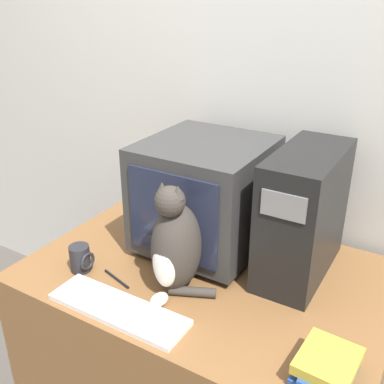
{
  "coord_description": "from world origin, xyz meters",
  "views": [
    {
      "loc": [
        0.67,
        -0.78,
        1.73
      ],
      "look_at": [
        -0.07,
        0.45,
        1.07
      ],
      "focal_mm": 42.0,
      "sensor_mm": 36.0,
      "label": 1
    }
  ],
  "objects_px": {
    "pen": "(117,279)",
    "mug": "(81,259)",
    "crt_monitor": "(205,195)",
    "keyboard": "(118,309)",
    "book_stack": "(327,367)",
    "computer_tower": "(303,214)",
    "cat": "(175,246)"
  },
  "relations": [
    {
      "from": "keyboard",
      "to": "computer_tower",
      "type": "bearing_deg",
      "value": 51.81
    },
    {
      "from": "pen",
      "to": "cat",
      "type": "bearing_deg",
      "value": 18.78
    },
    {
      "from": "crt_monitor",
      "to": "computer_tower",
      "type": "relative_size",
      "value": 1.02
    },
    {
      "from": "pen",
      "to": "mug",
      "type": "xyz_separation_m",
      "value": [
        -0.15,
        -0.02,
        0.05
      ]
    },
    {
      "from": "book_stack",
      "to": "keyboard",
      "type": "bearing_deg",
      "value": -173.44
    },
    {
      "from": "crt_monitor",
      "to": "book_stack",
      "type": "height_order",
      "value": "crt_monitor"
    },
    {
      "from": "pen",
      "to": "mug",
      "type": "height_order",
      "value": "mug"
    },
    {
      "from": "cat",
      "to": "pen",
      "type": "height_order",
      "value": "cat"
    },
    {
      "from": "computer_tower",
      "to": "cat",
      "type": "relative_size",
      "value": 1.14
    },
    {
      "from": "computer_tower",
      "to": "book_stack",
      "type": "distance_m",
      "value": 0.55
    },
    {
      "from": "book_stack",
      "to": "pen",
      "type": "relative_size",
      "value": 1.39
    },
    {
      "from": "keyboard",
      "to": "cat",
      "type": "distance_m",
      "value": 0.28
    },
    {
      "from": "computer_tower",
      "to": "mug",
      "type": "xyz_separation_m",
      "value": [
        -0.68,
        -0.42,
        -0.18
      ]
    },
    {
      "from": "computer_tower",
      "to": "book_stack",
      "type": "height_order",
      "value": "computer_tower"
    },
    {
      "from": "keyboard",
      "to": "book_stack",
      "type": "relative_size",
      "value": 2.48
    },
    {
      "from": "computer_tower",
      "to": "book_stack",
      "type": "relative_size",
      "value": 2.37
    },
    {
      "from": "keyboard",
      "to": "cat",
      "type": "bearing_deg",
      "value": 65.39
    },
    {
      "from": "keyboard",
      "to": "cat",
      "type": "relative_size",
      "value": 1.19
    },
    {
      "from": "pen",
      "to": "mug",
      "type": "relative_size",
      "value": 1.38
    },
    {
      "from": "crt_monitor",
      "to": "book_stack",
      "type": "distance_m",
      "value": 0.77
    },
    {
      "from": "keyboard",
      "to": "mug",
      "type": "bearing_deg",
      "value": 156.97
    },
    {
      "from": "computer_tower",
      "to": "cat",
      "type": "height_order",
      "value": "computer_tower"
    },
    {
      "from": "book_stack",
      "to": "mug",
      "type": "distance_m",
      "value": 0.92
    },
    {
      "from": "computer_tower",
      "to": "cat",
      "type": "bearing_deg",
      "value": -134.67
    },
    {
      "from": "crt_monitor",
      "to": "mug",
      "type": "distance_m",
      "value": 0.52
    },
    {
      "from": "crt_monitor",
      "to": "book_stack",
      "type": "bearing_deg",
      "value": -34.78
    },
    {
      "from": "computer_tower",
      "to": "cat",
      "type": "distance_m",
      "value": 0.47
    },
    {
      "from": "pen",
      "to": "book_stack",
      "type": "bearing_deg",
      "value": -4.19
    },
    {
      "from": "cat",
      "to": "computer_tower",
      "type": "bearing_deg",
      "value": 44.2
    },
    {
      "from": "mug",
      "to": "crt_monitor",
      "type": "bearing_deg",
      "value": 52.39
    },
    {
      "from": "computer_tower",
      "to": "mug",
      "type": "bearing_deg",
      "value": -148.51
    },
    {
      "from": "book_stack",
      "to": "pen",
      "type": "bearing_deg",
      "value": 175.81
    }
  ]
}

